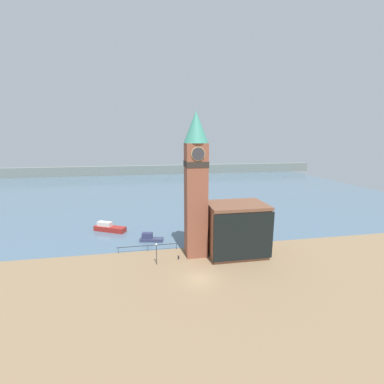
% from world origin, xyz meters
% --- Properties ---
extents(ground_plane, '(160.00, 160.00, 0.00)m').
position_xyz_m(ground_plane, '(0.00, 0.00, 0.00)').
color(ground_plane, '#846B4C').
extents(water, '(160.00, 120.00, 0.00)m').
position_xyz_m(water, '(0.00, 70.96, -0.00)').
color(water, slate).
rests_on(water, ground_plane).
extents(far_shoreline, '(180.00, 3.00, 5.00)m').
position_xyz_m(far_shoreline, '(0.00, 110.96, 2.50)').
color(far_shoreline, slate).
rests_on(far_shoreline, water).
extents(pier_railing, '(10.71, 0.08, 1.09)m').
position_xyz_m(pier_railing, '(-7.13, 10.71, 0.95)').
color(pier_railing, '#232328').
rests_on(pier_railing, ground_plane).
extents(clock_tower, '(3.93, 3.93, 23.67)m').
position_xyz_m(clock_tower, '(0.94, 8.13, 12.57)').
color(clock_tower, brown).
rests_on(clock_tower, ground_plane).
extents(pier_building, '(9.81, 7.29, 8.86)m').
position_xyz_m(pier_building, '(7.77, 7.13, 4.45)').
color(pier_building, '#935B42').
rests_on(pier_building, ground_plane).
extents(boat_near, '(4.63, 2.33, 1.71)m').
position_xyz_m(boat_near, '(-6.66, 15.22, 0.61)').
color(boat_near, '#333856').
rests_on(boat_near, water).
extents(boat_far, '(7.06, 4.82, 1.99)m').
position_xyz_m(boat_far, '(-15.25, 22.39, 0.74)').
color(boat_far, maroon).
rests_on(boat_far, water).
extents(mooring_bollard_near, '(0.25, 0.25, 0.65)m').
position_xyz_m(mooring_bollard_near, '(-2.20, 6.75, 0.35)').
color(mooring_bollard_near, black).
rests_on(mooring_bollard_near, ground_plane).
extents(lamp_post, '(0.32, 0.32, 3.55)m').
position_xyz_m(lamp_post, '(-5.82, 5.52, 2.51)').
color(lamp_post, black).
rests_on(lamp_post, ground_plane).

